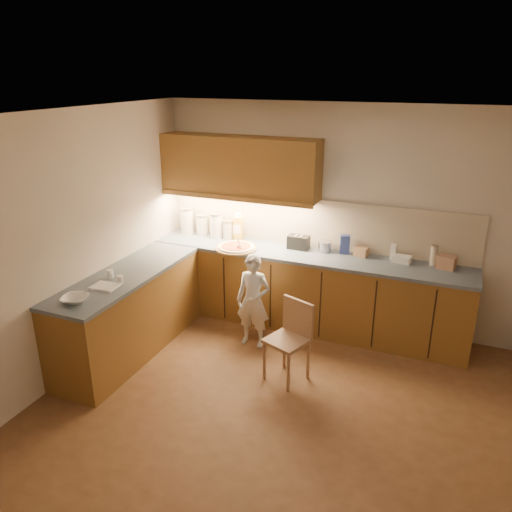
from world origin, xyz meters
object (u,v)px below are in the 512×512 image
at_px(pizza_on_board, 236,247).
at_px(wooden_chair, 291,334).
at_px(child, 253,301).
at_px(oil_jug, 238,228).
at_px(toaster, 298,242).

xyz_separation_m(pizza_on_board, wooden_chair, (1.02, -0.93, -0.47)).
distance_m(pizza_on_board, child, 0.76).
relative_size(child, wooden_chair, 1.31).
xyz_separation_m(child, wooden_chair, (0.59, -0.45, -0.06)).
xyz_separation_m(oil_jug, toaster, (0.80, -0.04, -0.08)).
distance_m(pizza_on_board, oil_jug, 0.39).
height_order(pizza_on_board, toaster, pizza_on_board).
xyz_separation_m(wooden_chair, toaster, (-0.34, 1.23, 0.53)).
xyz_separation_m(pizza_on_board, toaster, (0.68, 0.30, 0.06)).
xyz_separation_m(child, oil_jug, (-0.55, 0.82, 0.54)).
height_order(child, oil_jug, oil_jug).
distance_m(child, wooden_chair, 0.74).
relative_size(pizza_on_board, wooden_chair, 0.60).
relative_size(pizza_on_board, toaster, 1.94).
bearing_deg(toaster, child, -106.87).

